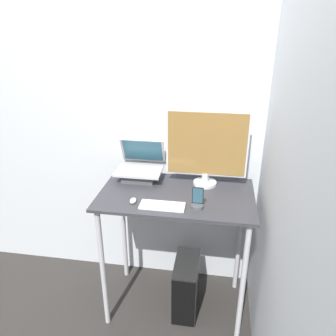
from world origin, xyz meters
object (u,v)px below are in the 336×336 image
object	(u,v)px
cell_phone	(197,202)
keyboard	(162,206)
mouse	(133,201)
computer_tower	(186,286)
monitor	(207,149)
laptop	(140,169)

from	to	relation	value
cell_phone	keyboard	bearing A→B (deg)	-172.87
mouse	computer_tower	world-z (taller)	mouse
monitor	computer_tower	world-z (taller)	monitor
laptop	computer_tower	distance (m)	0.94
mouse	cell_phone	world-z (taller)	cell_phone
laptop	cell_phone	bearing A→B (deg)	-37.79
monitor	cell_phone	size ratio (longest dim) A/B	3.93
computer_tower	mouse	bearing A→B (deg)	-157.35
laptop	keyboard	distance (m)	0.44
mouse	computer_tower	size ratio (longest dim) A/B	0.15
laptop	computer_tower	xyz separation A→B (m)	(0.38, -0.21, -0.84)
monitor	cell_phone	distance (m)	0.40
laptop	computer_tower	size ratio (longest dim) A/B	0.76
laptop	computer_tower	bearing A→B (deg)	-29.04
monitor	computer_tower	size ratio (longest dim) A/B	1.28
monitor	mouse	bearing A→B (deg)	-142.33
cell_phone	monitor	bearing A→B (deg)	85.10
cell_phone	mouse	bearing A→B (deg)	-179.22
mouse	cell_phone	distance (m)	0.41
laptop	keyboard	world-z (taller)	laptop
monitor	computer_tower	distance (m)	1.05
monitor	laptop	bearing A→B (deg)	178.02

